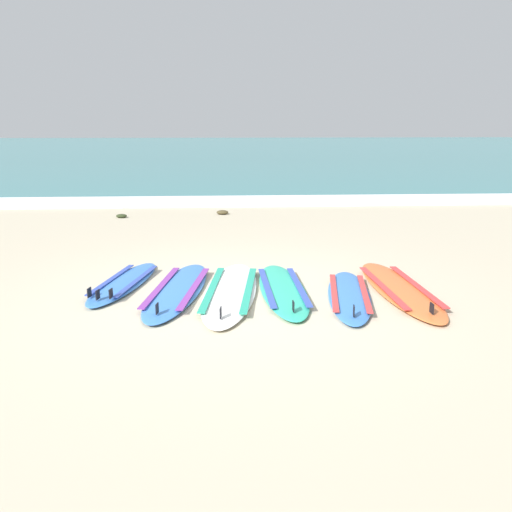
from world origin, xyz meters
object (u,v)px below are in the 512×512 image
(surfboard_4, at_px, (349,295))
(surfboard_5, at_px, (399,289))
(surfboard_0, at_px, (124,283))
(surfboard_2, at_px, (231,291))
(surfboard_1, at_px, (178,290))
(surfboard_3, at_px, (283,289))

(surfboard_4, height_order, surfboard_5, same)
(surfboard_0, height_order, surfboard_2, same)
(surfboard_0, height_order, surfboard_1, same)
(surfboard_4, distance_m, surfboard_5, 0.71)
(surfboard_2, bearing_deg, surfboard_4, -9.26)
(surfboard_0, relative_size, surfboard_2, 0.78)
(surfboard_1, relative_size, surfboard_5, 0.99)
(surfboard_2, height_order, surfboard_4, same)
(surfboard_0, distance_m, surfboard_4, 2.86)
(surfboard_5, bearing_deg, surfboard_1, 177.53)
(surfboard_0, distance_m, surfboard_3, 2.05)
(surfboard_0, bearing_deg, surfboard_5, -7.34)
(surfboard_1, bearing_deg, surfboard_0, 155.37)
(surfboard_4, bearing_deg, surfboard_1, 170.96)
(surfboard_2, bearing_deg, surfboard_5, -0.56)
(surfboard_3, bearing_deg, surfboard_4, -19.55)
(surfboard_1, bearing_deg, surfboard_2, -8.57)
(surfboard_3, distance_m, surfboard_5, 1.45)
(surfboard_1, height_order, surfboard_4, same)
(surfboard_0, xyz_separation_m, surfboard_1, (0.71, -0.33, -0.00))
(surfboard_3, bearing_deg, surfboard_5, -2.47)
(surfboard_0, bearing_deg, surfboard_2, -17.31)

